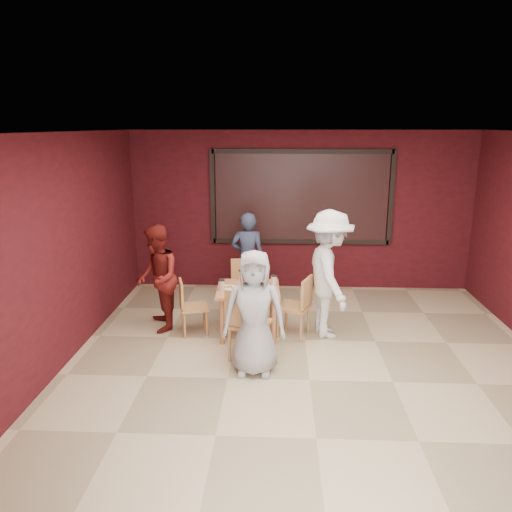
{
  "coord_description": "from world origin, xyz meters",
  "views": [
    {
      "loc": [
        -0.37,
        -5.27,
        2.87
      ],
      "look_at": [
        -0.69,
        1.31,
        1.14
      ],
      "focal_mm": 35.0,
      "sensor_mm": 36.0,
      "label": 1
    }
  ],
  "objects_px": {
    "chair_front": "(247,321)",
    "diner_right": "(329,274)",
    "diner_back": "(248,258)",
    "diner_front": "(254,313)",
    "chair_back": "(245,285)",
    "dining_table": "(248,293)",
    "diner_left": "(157,278)",
    "chair_left": "(189,304)",
    "chair_right": "(299,303)"
  },
  "relations": [
    {
      "from": "diner_front",
      "to": "diner_right",
      "type": "height_order",
      "value": "diner_right"
    },
    {
      "from": "diner_front",
      "to": "chair_back",
      "type": "bearing_deg",
      "value": 97.97
    },
    {
      "from": "chair_right",
      "to": "diner_left",
      "type": "bearing_deg",
      "value": 174.86
    },
    {
      "from": "diner_back",
      "to": "diner_right",
      "type": "height_order",
      "value": "diner_right"
    },
    {
      "from": "diner_left",
      "to": "diner_right",
      "type": "height_order",
      "value": "diner_right"
    },
    {
      "from": "chair_left",
      "to": "diner_back",
      "type": "height_order",
      "value": "diner_back"
    },
    {
      "from": "diner_back",
      "to": "diner_right",
      "type": "bearing_deg",
      "value": 131.42
    },
    {
      "from": "chair_front",
      "to": "diner_left",
      "type": "bearing_deg",
      "value": 144.0
    },
    {
      "from": "diner_back",
      "to": "diner_left",
      "type": "distance_m",
      "value": 1.69
    },
    {
      "from": "chair_left",
      "to": "chair_right",
      "type": "height_order",
      "value": "chair_right"
    },
    {
      "from": "dining_table",
      "to": "chair_front",
      "type": "bearing_deg",
      "value": -87.75
    },
    {
      "from": "chair_left",
      "to": "chair_back",
      "type": "bearing_deg",
      "value": 44.19
    },
    {
      "from": "chair_front",
      "to": "diner_left",
      "type": "xyz_separation_m",
      "value": [
        -1.34,
        0.97,
        0.23
      ]
    },
    {
      "from": "chair_back",
      "to": "diner_right",
      "type": "relative_size",
      "value": 0.5
    },
    {
      "from": "diner_back",
      "to": "diner_left",
      "type": "relative_size",
      "value": 0.99
    },
    {
      "from": "dining_table",
      "to": "diner_back",
      "type": "xyz_separation_m",
      "value": [
        -0.09,
        1.31,
        0.15
      ]
    },
    {
      "from": "dining_table",
      "to": "diner_front",
      "type": "xyz_separation_m",
      "value": [
        0.14,
        -1.13,
        0.14
      ]
    },
    {
      "from": "chair_back",
      "to": "diner_front",
      "type": "relative_size",
      "value": 0.59
    },
    {
      "from": "chair_left",
      "to": "diner_right",
      "type": "relative_size",
      "value": 0.44
    },
    {
      "from": "chair_back",
      "to": "chair_front",
      "type": "bearing_deg",
      "value": -85.45
    },
    {
      "from": "chair_right",
      "to": "diner_right",
      "type": "relative_size",
      "value": 0.49
    },
    {
      "from": "dining_table",
      "to": "diner_back",
      "type": "relative_size",
      "value": 0.59
    },
    {
      "from": "diner_back",
      "to": "chair_back",
      "type": "bearing_deg",
      "value": 88.34
    },
    {
      "from": "chair_left",
      "to": "chair_right",
      "type": "bearing_deg",
      "value": -1.18
    },
    {
      "from": "chair_front",
      "to": "chair_right",
      "type": "distance_m",
      "value": 1.04
    },
    {
      "from": "chair_back",
      "to": "diner_left",
      "type": "distance_m",
      "value": 1.37
    },
    {
      "from": "dining_table",
      "to": "diner_front",
      "type": "distance_m",
      "value": 1.15
    },
    {
      "from": "diner_right",
      "to": "chair_back",
      "type": "bearing_deg",
      "value": 50.54
    },
    {
      "from": "chair_left",
      "to": "diner_right",
      "type": "bearing_deg",
      "value": 1.65
    },
    {
      "from": "diner_left",
      "to": "diner_front",
      "type": "bearing_deg",
      "value": 32.13
    },
    {
      "from": "chair_back",
      "to": "chair_right",
      "type": "height_order",
      "value": "chair_back"
    },
    {
      "from": "chair_front",
      "to": "chair_back",
      "type": "distance_m",
      "value": 1.55
    },
    {
      "from": "dining_table",
      "to": "chair_front",
      "type": "relative_size",
      "value": 0.95
    },
    {
      "from": "diner_left",
      "to": "chair_back",
      "type": "bearing_deg",
      "value": 98.2
    },
    {
      "from": "chair_back",
      "to": "diner_back",
      "type": "height_order",
      "value": "diner_back"
    },
    {
      "from": "dining_table",
      "to": "diner_right",
      "type": "bearing_deg",
      "value": 1.41
    },
    {
      "from": "diner_right",
      "to": "diner_left",
      "type": "bearing_deg",
      "value": 77.21
    },
    {
      "from": "chair_right",
      "to": "diner_back",
      "type": "relative_size",
      "value": 0.57
    },
    {
      "from": "dining_table",
      "to": "diner_right",
      "type": "xyz_separation_m",
      "value": [
        1.11,
        0.03,
        0.28
      ]
    },
    {
      "from": "chair_right",
      "to": "diner_back",
      "type": "distance_m",
      "value": 1.6
    },
    {
      "from": "diner_left",
      "to": "diner_right",
      "type": "xyz_separation_m",
      "value": [
        2.42,
        -0.09,
        0.12
      ]
    },
    {
      "from": "chair_front",
      "to": "diner_back",
      "type": "height_order",
      "value": "diner_back"
    },
    {
      "from": "diner_right",
      "to": "chair_front",
      "type": "bearing_deg",
      "value": 118.48
    },
    {
      "from": "chair_front",
      "to": "diner_left",
      "type": "distance_m",
      "value": 1.67
    },
    {
      "from": "diner_right",
      "to": "chair_right",
      "type": "bearing_deg",
      "value": 91.4
    },
    {
      "from": "dining_table",
      "to": "chair_right",
      "type": "distance_m",
      "value": 0.71
    },
    {
      "from": "chair_back",
      "to": "chair_left",
      "type": "height_order",
      "value": "chair_back"
    },
    {
      "from": "chair_front",
      "to": "diner_right",
      "type": "relative_size",
      "value": 0.53
    },
    {
      "from": "diner_front",
      "to": "diner_back",
      "type": "distance_m",
      "value": 2.45
    },
    {
      "from": "chair_front",
      "to": "diner_right",
      "type": "height_order",
      "value": "diner_right"
    }
  ]
}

